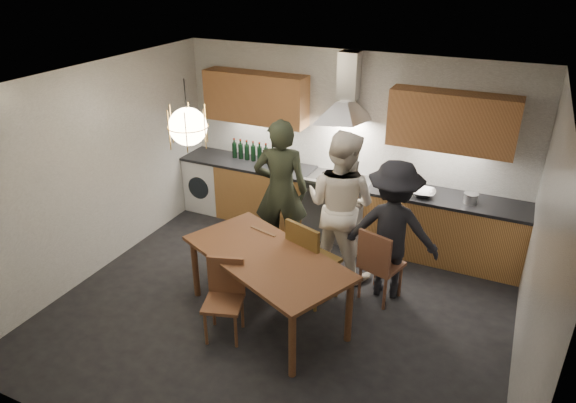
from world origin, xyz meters
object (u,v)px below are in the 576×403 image
at_px(person_mid, 340,205).
at_px(person_right, 392,230).
at_px(wine_bottles, 260,152).
at_px(dining_table, 267,263).
at_px(chair_front, 225,293).
at_px(stock_pot, 471,198).
at_px(chair_back_left, 269,253).
at_px(mixing_bowl, 423,193).
at_px(person_left, 281,191).

height_order(person_mid, person_right, person_mid).
bearing_deg(wine_bottles, dining_table, -60.57).
xyz_separation_m(chair_front, person_mid, (0.69, 1.63, 0.45)).
height_order(stock_pot, wine_bottles, wine_bottles).
relative_size(chair_back_left, stock_pot, 4.73).
bearing_deg(mixing_bowl, chair_back_left, -135.01).
relative_size(chair_front, wine_bottles, 0.93).
bearing_deg(stock_pot, person_left, -160.55).
distance_m(dining_table, mixing_bowl, 2.39).
bearing_deg(mixing_bowl, person_right, -98.28).
relative_size(dining_table, chair_front, 2.43).
height_order(chair_back_left, chair_front, chair_front).
bearing_deg(mixing_bowl, stock_pot, 3.88).
bearing_deg(chair_front, dining_table, 37.22).
relative_size(stock_pot, wine_bottles, 0.18).
bearing_deg(mixing_bowl, wine_bottles, 176.06).
distance_m(chair_front, stock_pot, 3.29).
bearing_deg(person_right, chair_front, 39.48).
relative_size(person_right, mixing_bowl, 5.35).
xyz_separation_m(chair_back_left, stock_pot, (2.07, 1.53, 0.49)).
relative_size(chair_front, stock_pot, 5.07).
bearing_deg(person_right, stock_pot, -132.31).
relative_size(person_mid, person_right, 1.12).
bearing_deg(chair_front, mixing_bowl, 40.41).
xyz_separation_m(person_left, wine_bottles, (-0.80, 0.93, 0.09)).
bearing_deg(person_right, dining_table, 36.71).
relative_size(person_mid, stock_pot, 11.00).
height_order(dining_table, chair_back_left, chair_back_left).
bearing_deg(wine_bottles, mixing_bowl, -3.94).
height_order(dining_table, stock_pot, stock_pot).
bearing_deg(chair_back_left, wine_bottles, -44.96).
xyz_separation_m(dining_table, chair_back_left, (-0.25, 0.54, -0.24)).
xyz_separation_m(person_left, stock_pot, (2.26, 0.80, 0.00)).
bearing_deg(dining_table, mixing_bowl, 82.82).
relative_size(chair_back_left, mixing_bowl, 2.58).
distance_m(stock_pot, wine_bottles, 3.07).
relative_size(chair_front, person_right, 0.52).
relative_size(chair_front, person_left, 0.46).
distance_m(person_left, person_mid, 0.84).
bearing_deg(chair_back_left, person_left, -61.30).
relative_size(chair_back_left, person_mid, 0.43).
xyz_separation_m(chair_front, person_right, (1.39, 1.46, 0.35)).
height_order(dining_table, wine_bottles, wine_bottles).
relative_size(chair_front, person_mid, 0.46).
xyz_separation_m(dining_table, chair_front, (-0.29, -0.41, -0.21)).
distance_m(person_right, stock_pot, 1.26).
xyz_separation_m(chair_front, stock_pot, (2.11, 2.48, 0.46)).
relative_size(person_right, stock_pot, 9.82).
distance_m(person_left, wine_bottles, 1.23).
height_order(person_right, mixing_bowl, person_right).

